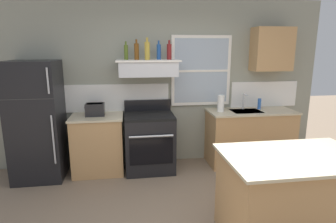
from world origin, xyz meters
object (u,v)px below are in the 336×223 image
Objects in this scene: stove_range at (149,142)px; bottle_amber_wine at (137,51)px; bottle_olive_oil_square at (126,52)px; dish_soap_bottle at (259,104)px; bottle_champagne_gold_foil at (147,51)px; paper_towel_roll at (221,103)px; refrigerator at (37,121)px; kitchen_island at (292,198)px; bottle_red_label_wine at (169,51)px; toaster at (95,109)px; bottle_blue_liqueur at (159,52)px.

bottle_amber_wine is at bearing 143.24° from stove_range.
bottle_olive_oil_square reaches higher than dish_soap_bottle.
bottle_olive_oil_square is (-0.32, 0.15, 1.40)m from stove_range.
bottle_champagne_gold_foil reaches higher than stove_range.
bottle_amber_wine is 1.68× the size of dish_soap_bottle.
bottle_olive_oil_square reaches higher than paper_towel_roll.
bottle_champagne_gold_foil is at bearing -15.19° from bottle_olive_oil_square.
refrigerator reaches higher than kitchen_island.
paper_towel_roll reaches higher than stove_range.
dish_soap_bottle is at bearing -0.23° from bottle_olive_oil_square.
bottle_champagne_gold_foil is at bearing 97.92° from stove_range.
stove_range is at bearing -36.76° from bottle_amber_wine.
bottle_red_label_wine is 1.08× the size of paper_towel_roll.
refrigerator is at bearing -178.77° from paper_towel_roll.
kitchen_island is at bearing -52.25° from bottle_olive_oil_square.
bottle_olive_oil_square is at bearing 11.28° from toaster.
bottle_olive_oil_square is at bearing 171.80° from bottle_amber_wine.
bottle_olive_oil_square is at bearing 164.81° from bottle_champagne_gold_foil.
stove_range and dish_soap_bottle have the same top height.
toaster is at bearing 136.83° from kitchen_island.
dish_soap_bottle is (1.89, 0.08, -0.88)m from bottle_champagne_gold_foil.
stove_range is 1.42m from bottle_blue_liqueur.
bottle_red_label_wine is at bearing 114.78° from kitchen_island.
kitchen_island is at bearing -57.05° from bottle_champagne_gold_foil.
refrigerator is 3.50m from kitchen_island.
kitchen_island is at bearing -54.81° from bottle_amber_wine.
kitchen_island is (1.59, -2.06, -1.40)m from bottle_olive_oil_square.
bottle_blue_liqueur reaches higher than stove_range.
refrigerator is 6.39× the size of bottle_olive_oil_square.
bottle_amber_wine is 0.34m from bottle_blue_liqueur.
dish_soap_bottle is at bearing 4.18° from stove_range.
dish_soap_bottle is (2.20, -0.01, -0.86)m from bottle_olive_oil_square.
bottle_blue_liqueur is 1.29m from paper_towel_roll.
bottle_blue_liqueur is (0.34, 0.01, -0.01)m from bottle_amber_wine.
paper_towel_roll is (2.82, 0.06, 0.17)m from refrigerator.
bottle_champagne_gold_foil reaches higher than bottle_olive_oil_square.
bottle_amber_wine is at bearing -8.20° from bottle_olive_oil_square.
bottle_olive_oil_square is 2.96m from kitchen_island.
toaster is 1.44m from bottle_red_label_wine.
bottle_blue_liqueur reaches higher than refrigerator.
bottle_amber_wine is 0.17m from bottle_champagne_gold_foil.
bottle_red_label_wine is at bearing 19.28° from stove_range.
stove_range is 0.78× the size of kitchen_island.
stove_range reaches higher than kitchen_island.
stove_range is at bearing -24.31° from bottle_olive_oil_square.
stove_range is at bearing -178.17° from paper_towel_roll.
bottle_amber_wine is (1.48, 0.15, 1.00)m from refrigerator.
bottle_red_label_wine is 0.21× the size of kitchen_island.
bottle_red_label_wine is at bearing 4.03° from refrigerator.
bottle_champagne_gold_foil is (1.64, 0.08, 1.01)m from refrigerator.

